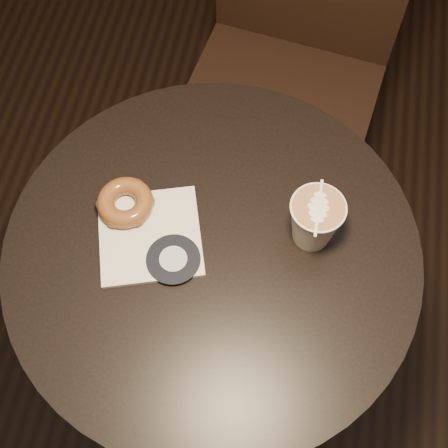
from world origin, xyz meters
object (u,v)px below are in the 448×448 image
Objects in this scene: chair at (295,36)px; latte_cup at (315,221)px; cafe_table at (214,291)px; pastry_bag at (150,236)px; doughnut at (125,202)px.

latte_cup is (0.08, -0.56, 0.18)m from chair.
pastry_bag is at bearing 178.78° from cafe_table.
chair is 6.60× the size of pastry_bag.
chair reaches higher than pastry_bag.
doughnut is at bearing -103.25° from chair.
cafe_table is at bearing -16.58° from doughnut.
pastry_bag is at bearing -41.08° from doughnut.
pastry_bag reaches higher than cafe_table.
chair is 11.53× the size of doughnut.
chair is 0.63m from doughnut.
chair is at bearing 55.94° from pastry_bag.
latte_cup reaches higher than doughnut.
latte_cup reaches higher than pastry_bag.
doughnut is at bearing -178.90° from latte_cup.
doughnut reaches higher than cafe_table.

